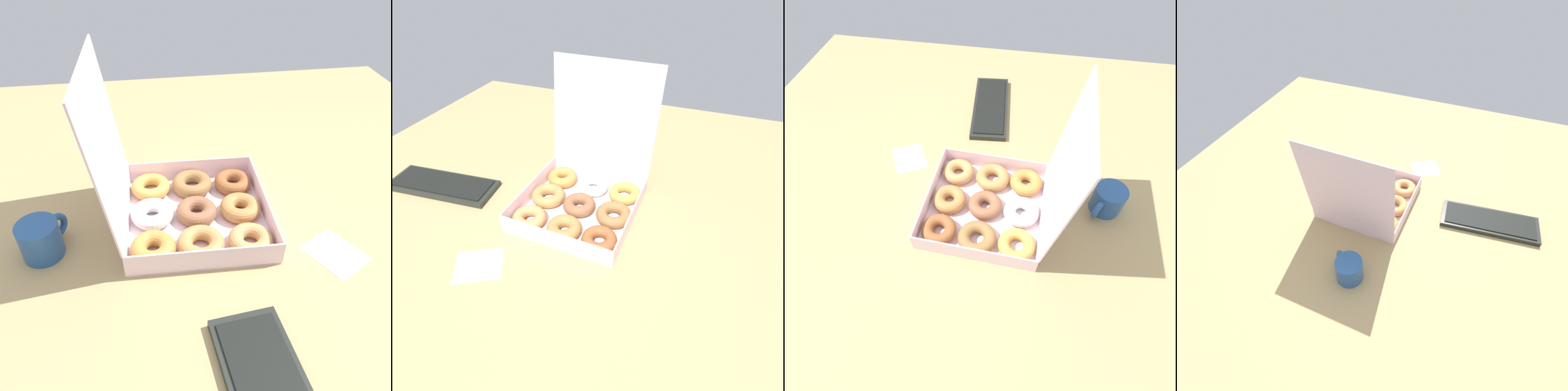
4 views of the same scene
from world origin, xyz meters
TOP-DOWN VIEW (x-y plane):
  - ground_plane at (0.00, 0.00)cm, footprint 180.00×180.00cm
  - donut_box at (1.35, 3.44)cm, footprint 34.78×39.41cm
  - coffee_mug at (-4.79, 35.59)cm, footprint 11.18×9.62cm
  - paper_napkin at (-14.56, -26.83)cm, footprint 15.15×14.45cm

SIDE VIEW (x-z plane):
  - ground_plane at x=0.00cm, z-range -2.00..0.00cm
  - paper_napkin at x=-14.56cm, z-range 0.00..0.15cm
  - donut_box at x=1.35cm, z-range -15.25..23.38cm
  - coffee_mug at x=-4.79cm, z-range 0.11..8.48cm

